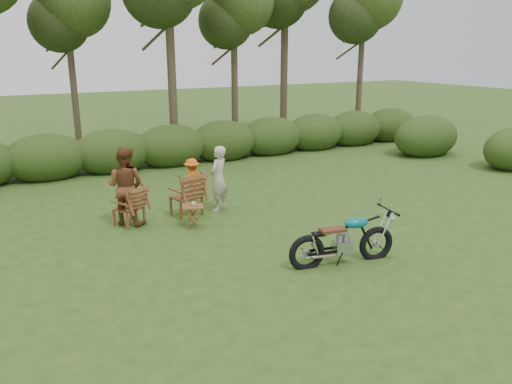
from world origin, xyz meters
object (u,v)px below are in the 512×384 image
side_table (193,216)px  adult_a (219,210)px  lawn_chair_left (130,225)px  cup (193,204)px  motorcycle (341,263)px  adult_b (128,224)px  lawn_chair_right (187,215)px  child (193,200)px

side_table → adult_a: bearing=39.5°
lawn_chair_left → cup: (1.25, -0.82, 0.54)m
motorcycle → adult_b: (-2.98, 4.09, 0.00)m
motorcycle → side_table: size_ratio=4.04×
motorcycle → side_table: motorcycle is taller
motorcycle → cup: size_ratio=18.13×
lawn_chair_right → cup: size_ratio=9.63×
child → cup: bearing=52.1°
lawn_chair_right → adult_a: adult_a is taller
side_table → adult_a: 1.35m
lawn_chair_left → child: (1.98, 1.11, 0.00)m
lawn_chair_right → cup: 1.03m
motorcycle → cup: 3.66m
lawn_chair_right → cup: cup is taller
adult_b → lawn_chair_left: bearing=137.0°
adult_a → adult_b: (-2.26, 0.08, 0.00)m
adult_a → child: adult_a is taller
lawn_chair_right → adult_a: size_ratio=0.66×
cup → adult_a: size_ratio=0.07×
adult_a → adult_b: 2.27m
side_table → adult_b: bearing=143.4°
adult_a → adult_b: bearing=-39.2°
adult_b → child: size_ratio=1.60×
cup → adult_a: 1.41m
lawn_chair_left → adult_b: size_ratio=0.52×
adult_a → child: (-0.27, 1.10, 0.00)m
adult_a → adult_b: size_ratio=0.90×
adult_b → child: (1.99, 1.02, 0.00)m
side_table → lawn_chair_left: bearing=145.8°
side_table → cup: size_ratio=4.48×
motorcycle → lawn_chair_right: bearing=121.5°
lawn_chair_right → cup: bearing=69.7°
motorcycle → adult_a: adult_a is taller
side_table → cup: 0.30m
lawn_chair_right → child: size_ratio=0.95×
child → motorcycle: bearing=83.7°
child → lawn_chair_right: bearing=44.4°
lawn_chair_left → cup: cup is taller
cup → lawn_chair_left: bearing=146.8°
motorcycle → lawn_chair_left: size_ratio=2.14×
motorcycle → adult_a: (-0.72, 4.01, 0.00)m
side_table → child: child is taller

